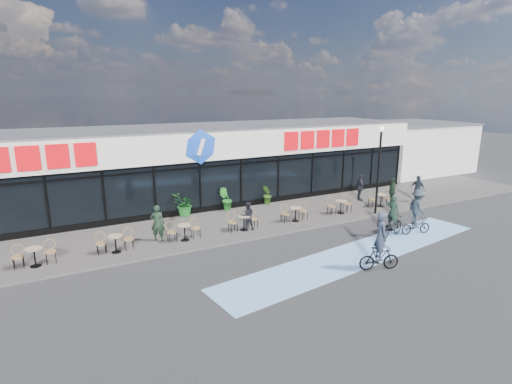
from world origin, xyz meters
The scene contains 24 objects.
ground centered at (0.00, 0.00, 0.00)m, with size 120.00×120.00×0.00m, color #28282B.
sidewalk centered at (0.00, 4.50, 0.05)m, with size 44.00×5.00×0.10m, color #504B46.
bike_lane centered at (4.00, -1.50, 0.01)m, with size 14.00×2.20×0.01m, color #7AB0E8.
building centered at (0.00, 9.93, 2.34)m, with size 30.60×6.57×4.75m.
neighbour_building centered at (20.50, 11.00, 2.06)m, with size 9.20×7.20×4.11m.
lamp_post centered at (8.46, 2.30, 2.96)m, with size 0.28×0.28×4.78m.
bistro_set_1 centered at (-8.10, 3.30, 0.56)m, with size 1.54×0.62×0.90m.
bistro_set_2 centered at (-5.13, 3.30, 0.56)m, with size 1.54×0.62×0.90m.
bistro_set_3 centered at (-2.15, 3.30, 0.56)m, with size 1.54×0.62×0.90m.
bistro_set_4 centered at (0.82, 3.30, 0.56)m, with size 1.54×0.62×0.90m.
bistro_set_5 centered at (3.80, 3.30, 0.56)m, with size 1.54×0.62×0.90m.
bistro_set_6 centered at (6.77, 3.30, 0.56)m, with size 1.54×0.62×0.90m.
bistro_set_7 centered at (9.75, 3.30, 0.56)m, with size 1.54×0.62×0.90m.
potted_plant_left centered at (-1.03, 6.73, 0.75)m, with size 1.17×1.01×1.30m, color #1B5F1E.
potted_plant_mid centered at (1.41, 6.74, 0.75)m, with size 0.71×0.57×1.30m, color #1B5F1B.
potted_plant_right centered at (4.08, 6.70, 0.69)m, with size 0.65×0.52×1.18m, color #264B15.
patron_left centered at (-3.22, 3.75, 0.93)m, with size 0.61×0.40×1.67m, color black.
patron_right centered at (1.01, 3.21, 0.80)m, with size 0.68×0.53×1.40m, color black.
pedestrian_a centered at (12.52, 3.02, 0.91)m, with size 0.95×0.39×1.61m, color #272F3C.
pedestrian_b centered at (9.56, 4.79, 0.91)m, with size 0.95×0.40×1.63m, color #22232A.
pedestrian_c centered at (10.54, 3.15, 0.94)m, with size 0.98×0.41×1.68m, color black.
cyclist_a centered at (7.98, -0.85, 1.02)m, with size 1.59×1.25×2.20m.
cyclist_b centered at (6.68, -0.60, 0.71)m, with size 1.81×0.89×2.01m.
cyclist_c centered at (3.51, -3.01, 0.90)m, with size 1.61×0.98×2.32m.
Camera 1 is at (-7.21, -13.31, 6.59)m, focal length 28.00 mm.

